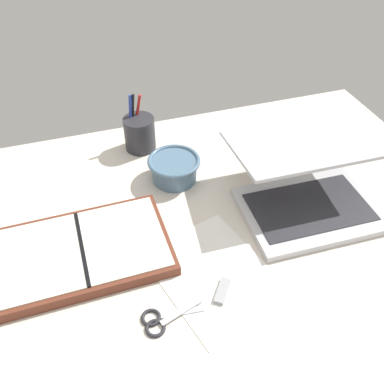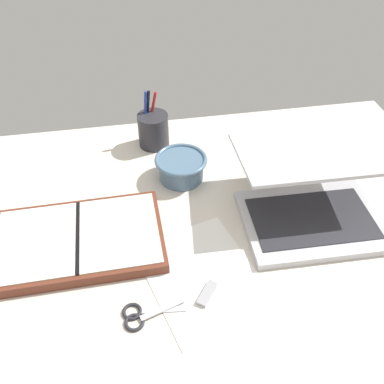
{
  "view_description": "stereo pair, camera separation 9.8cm",
  "coord_description": "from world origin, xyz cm",
  "px_view_note": "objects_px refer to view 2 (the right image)",
  "views": [
    {
      "loc": [
        -21.11,
        -61.13,
        74.76
      ],
      "look_at": [
        1.07,
        8.17,
        9.0
      ],
      "focal_mm": 40.0,
      "sensor_mm": 36.0,
      "label": 1
    },
    {
      "loc": [
        -11.6,
        -63.48,
        74.76
      ],
      "look_at": [
        1.07,
        8.17,
        9.0
      ],
      "focal_mm": 40.0,
      "sensor_mm": 36.0,
      "label": 2
    }
  ],
  "objects_px": {
    "pen_cup": "(153,130)",
    "scissors": "(140,315)",
    "laptop": "(310,198)",
    "planner": "(79,240)",
    "bowl": "(181,167)"
  },
  "relations": [
    {
      "from": "laptop",
      "to": "pen_cup",
      "type": "height_order",
      "value": "pen_cup"
    },
    {
      "from": "laptop",
      "to": "pen_cup",
      "type": "bearing_deg",
      "value": 134.62
    },
    {
      "from": "pen_cup",
      "to": "scissors",
      "type": "relative_size",
      "value": 1.27
    },
    {
      "from": "laptop",
      "to": "scissors",
      "type": "bearing_deg",
      "value": -151.86
    },
    {
      "from": "scissors",
      "to": "bowl",
      "type": "bearing_deg",
      "value": 64.51
    },
    {
      "from": "planner",
      "to": "scissors",
      "type": "bearing_deg",
      "value": -60.99
    },
    {
      "from": "bowl",
      "to": "pen_cup",
      "type": "relative_size",
      "value": 0.86
    },
    {
      "from": "bowl",
      "to": "laptop",
      "type": "bearing_deg",
      "value": -34.57
    },
    {
      "from": "laptop",
      "to": "bowl",
      "type": "bearing_deg",
      "value": 147.04
    },
    {
      "from": "laptop",
      "to": "pen_cup",
      "type": "distance_m",
      "value": 0.48
    },
    {
      "from": "planner",
      "to": "scissors",
      "type": "relative_size",
      "value": 3.02
    },
    {
      "from": "laptop",
      "to": "scissors",
      "type": "distance_m",
      "value": 0.47
    },
    {
      "from": "bowl",
      "to": "scissors",
      "type": "relative_size",
      "value": 1.09
    },
    {
      "from": "laptop",
      "to": "planner",
      "type": "distance_m",
      "value": 0.53
    },
    {
      "from": "planner",
      "to": "scissors",
      "type": "distance_m",
      "value": 0.24
    }
  ]
}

